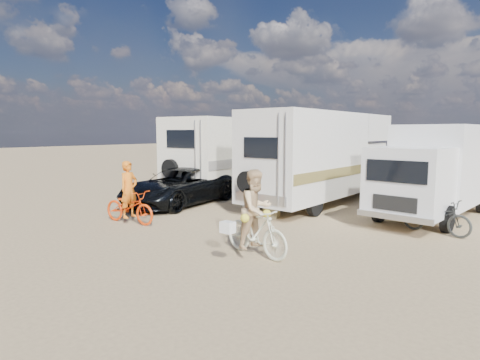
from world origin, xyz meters
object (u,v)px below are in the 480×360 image
Objects in this scene: cooler at (271,203)px; crate at (271,212)px; box_truck at (435,172)px; bike_woman at (256,231)px; rv_main at (322,159)px; bike_parked at (436,216)px; bike_man at (129,207)px; dark_suv at (179,186)px; rider_woman at (256,217)px; rider_man at (129,195)px; rv_left at (235,155)px.

crate is (0.88, -1.29, -0.02)m from cooler.
box_truck is 3.40× the size of bike_woman.
rv_main reaches higher than cooler.
bike_parked is at bearing 12.14° from crate.
bike_man reaches higher than crate.
bike_man is (1.13, -3.16, -0.19)m from dark_suv.
rider_woman reaches higher than bike_parked.
bike_parked is at bearing -21.45° from bike_woman.
rider_woman reaches higher than cooler.
bike_woman is 1.07× the size of rider_man.
box_truck reaches higher than cooler.
rv_main is at bearing -176.76° from box_truck.
rv_left is at bearing 150.28° from cooler.
box_truck is 3.56× the size of rider_woman.
rv_main is 15.71× the size of cooler.
rv_left reaches higher than bike_woman.
cooler is at bearing -31.57° from rider_man.
rv_main is 3.86m from crate.
crate is (-4.19, -3.33, -1.33)m from box_truck.
rider_man reaches higher than crate.
bike_man is at bearing 96.22° from rider_woman.
bike_man is at bearing -81.12° from rv_left.
cooler is (-2.81, 4.92, -0.69)m from rider_woman.
rider_man is at bearing -6.35° from bike_man.
rider_man is (-4.99, 0.30, 0.31)m from bike_woman.
crate is (4.93, -4.31, -1.52)m from rv_left.
bike_woman is at bearing -99.79° from bike_man.
bike_man is 5.00m from bike_woman.
rv_left reaches higher than rider_man.
dark_suv is 3.36m from rider_man.
crate is (-1.94, 3.62, -0.71)m from rider_woman.
bike_woman reaches higher than bike_parked.
cooler is (2.17, 4.62, -0.67)m from rider_man.
dark_suv reaches higher than crate.
rv_left is at bearing 7.50° from rider_man.
rv_left reaches higher than rider_woman.
rider_woman is at bearing 160.54° from bike_parked.
dark_suv is at bearing 70.15° from rider_woman.
box_truck is 9.88m from bike_man.
rider_woman is at bearing -102.02° from box_truck.
rv_left reaches higher than crate.
rv_main reaches higher than bike_woman.
rider_man is 4.56m from crate.
box_truck is 2.59m from bike_parked.
cooler is (-5.06, -2.04, -1.31)m from box_truck.
dark_suv is at bearing -151.44° from box_truck.
rv_main is 4.34× the size of bike_parked.
crate is at bearing -48.89° from cooler.
bike_man reaches higher than bike_parked.
bike_man is at bearing -77.04° from dark_suv.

